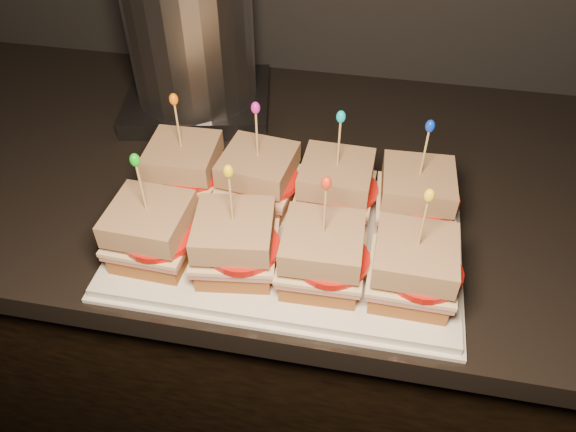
# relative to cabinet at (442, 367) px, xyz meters

# --- Properties ---
(cabinet) EXTENTS (2.46, 0.62, 0.90)m
(cabinet) POSITION_rel_cabinet_xyz_m (0.00, 0.00, 0.00)
(cabinet) COLOR black
(cabinet) RESTS_ON ground
(granite_slab) EXTENTS (2.50, 0.66, 0.04)m
(granite_slab) POSITION_rel_cabinet_xyz_m (0.00, -0.00, 0.47)
(granite_slab) COLOR black
(granite_slab) RESTS_ON cabinet
(platter) EXTENTS (0.46, 0.28, 0.02)m
(platter) POSITION_rel_cabinet_xyz_m (-0.30, -0.17, 0.50)
(platter) COLOR white
(platter) RESTS_ON granite_slab
(platter_rim) EXTENTS (0.47, 0.30, 0.01)m
(platter_rim) POSITION_rel_cabinet_xyz_m (-0.30, -0.17, 0.49)
(platter_rim) COLOR white
(platter_rim) RESTS_ON granite_slab
(sandwich_0_bread_bot) EXTENTS (0.10, 0.10, 0.03)m
(sandwich_0_bread_bot) POSITION_rel_cabinet_xyz_m (-0.47, -0.10, 0.52)
(sandwich_0_bread_bot) COLOR brown
(sandwich_0_bread_bot) RESTS_ON platter
(sandwich_0_ham) EXTENTS (0.11, 0.10, 0.01)m
(sandwich_0_ham) POSITION_rel_cabinet_xyz_m (-0.47, -0.10, 0.54)
(sandwich_0_ham) COLOR #BE5D5B
(sandwich_0_ham) RESTS_ON sandwich_0_bread_bot
(sandwich_0_cheese) EXTENTS (0.11, 0.10, 0.01)m
(sandwich_0_cheese) POSITION_rel_cabinet_xyz_m (-0.47, -0.10, 0.54)
(sandwich_0_cheese) COLOR beige
(sandwich_0_cheese) RESTS_ON sandwich_0_ham
(sandwich_0_tomato) EXTENTS (0.09, 0.09, 0.01)m
(sandwich_0_tomato) POSITION_rel_cabinet_xyz_m (-0.45, -0.11, 0.55)
(sandwich_0_tomato) COLOR red
(sandwich_0_tomato) RESTS_ON sandwich_0_cheese
(sandwich_0_bread_top) EXTENTS (0.10, 0.10, 0.03)m
(sandwich_0_bread_top) POSITION_rel_cabinet_xyz_m (-0.47, -0.10, 0.57)
(sandwich_0_bread_top) COLOR #693012
(sandwich_0_bread_top) RESTS_ON sandwich_0_tomato
(sandwich_0_pick) EXTENTS (0.00, 0.00, 0.09)m
(sandwich_0_pick) POSITION_rel_cabinet_xyz_m (-0.47, -0.10, 0.62)
(sandwich_0_pick) COLOR tan
(sandwich_0_pick) RESTS_ON sandwich_0_bread_top
(sandwich_0_frill) EXTENTS (0.01, 0.01, 0.02)m
(sandwich_0_frill) POSITION_rel_cabinet_xyz_m (-0.47, -0.10, 0.66)
(sandwich_0_frill) COLOR orange
(sandwich_0_frill) RESTS_ON sandwich_0_pick
(sandwich_1_bread_bot) EXTENTS (0.10, 0.10, 0.03)m
(sandwich_1_bread_bot) POSITION_rel_cabinet_xyz_m (-0.36, -0.10, 0.52)
(sandwich_1_bread_bot) COLOR brown
(sandwich_1_bread_bot) RESTS_ON platter
(sandwich_1_ham) EXTENTS (0.11, 0.11, 0.01)m
(sandwich_1_ham) POSITION_rel_cabinet_xyz_m (-0.36, -0.10, 0.54)
(sandwich_1_ham) COLOR #BE5D5B
(sandwich_1_ham) RESTS_ON sandwich_1_bread_bot
(sandwich_1_cheese) EXTENTS (0.12, 0.11, 0.01)m
(sandwich_1_cheese) POSITION_rel_cabinet_xyz_m (-0.36, -0.10, 0.54)
(sandwich_1_cheese) COLOR beige
(sandwich_1_cheese) RESTS_ON sandwich_1_ham
(sandwich_1_tomato) EXTENTS (0.09, 0.09, 0.01)m
(sandwich_1_tomato) POSITION_rel_cabinet_xyz_m (-0.34, -0.11, 0.55)
(sandwich_1_tomato) COLOR red
(sandwich_1_tomato) RESTS_ON sandwich_1_cheese
(sandwich_1_bread_top) EXTENTS (0.11, 0.11, 0.03)m
(sandwich_1_bread_top) POSITION_rel_cabinet_xyz_m (-0.36, -0.10, 0.57)
(sandwich_1_bread_top) COLOR #693012
(sandwich_1_bread_top) RESTS_ON sandwich_1_tomato
(sandwich_1_pick) EXTENTS (0.00, 0.00, 0.09)m
(sandwich_1_pick) POSITION_rel_cabinet_xyz_m (-0.36, -0.10, 0.62)
(sandwich_1_pick) COLOR tan
(sandwich_1_pick) RESTS_ON sandwich_1_bread_top
(sandwich_1_frill) EXTENTS (0.01, 0.01, 0.02)m
(sandwich_1_frill) POSITION_rel_cabinet_xyz_m (-0.36, -0.10, 0.66)
(sandwich_1_frill) COLOR #C91DA7
(sandwich_1_frill) RESTS_ON sandwich_1_pick
(sandwich_2_bread_bot) EXTENTS (0.10, 0.10, 0.03)m
(sandwich_2_bread_bot) POSITION_rel_cabinet_xyz_m (-0.25, -0.10, 0.52)
(sandwich_2_bread_bot) COLOR brown
(sandwich_2_bread_bot) RESTS_ON platter
(sandwich_2_ham) EXTENTS (0.11, 0.10, 0.01)m
(sandwich_2_ham) POSITION_rel_cabinet_xyz_m (-0.25, -0.10, 0.54)
(sandwich_2_ham) COLOR #BE5D5B
(sandwich_2_ham) RESTS_ON sandwich_2_bread_bot
(sandwich_2_cheese) EXTENTS (0.11, 0.10, 0.01)m
(sandwich_2_cheese) POSITION_rel_cabinet_xyz_m (-0.25, -0.10, 0.54)
(sandwich_2_cheese) COLOR beige
(sandwich_2_cheese) RESTS_ON sandwich_2_ham
(sandwich_2_tomato) EXTENTS (0.09, 0.09, 0.01)m
(sandwich_2_tomato) POSITION_rel_cabinet_xyz_m (-0.24, -0.11, 0.55)
(sandwich_2_tomato) COLOR red
(sandwich_2_tomato) RESTS_ON sandwich_2_cheese
(sandwich_2_bread_top) EXTENTS (0.10, 0.10, 0.03)m
(sandwich_2_bread_top) POSITION_rel_cabinet_xyz_m (-0.25, -0.10, 0.57)
(sandwich_2_bread_top) COLOR #693012
(sandwich_2_bread_top) RESTS_ON sandwich_2_tomato
(sandwich_2_pick) EXTENTS (0.00, 0.00, 0.09)m
(sandwich_2_pick) POSITION_rel_cabinet_xyz_m (-0.25, -0.10, 0.62)
(sandwich_2_pick) COLOR tan
(sandwich_2_pick) RESTS_ON sandwich_2_bread_top
(sandwich_2_frill) EXTENTS (0.01, 0.01, 0.02)m
(sandwich_2_frill) POSITION_rel_cabinet_xyz_m (-0.25, -0.10, 0.66)
(sandwich_2_frill) COLOR #0AB2C7
(sandwich_2_frill) RESTS_ON sandwich_2_pick
(sandwich_3_bread_bot) EXTENTS (0.10, 0.10, 0.03)m
(sandwich_3_bread_bot) POSITION_rel_cabinet_xyz_m (-0.14, -0.10, 0.52)
(sandwich_3_bread_bot) COLOR brown
(sandwich_3_bread_bot) RESTS_ON platter
(sandwich_3_ham) EXTENTS (0.11, 0.10, 0.01)m
(sandwich_3_ham) POSITION_rel_cabinet_xyz_m (-0.14, -0.10, 0.54)
(sandwich_3_ham) COLOR #BE5D5B
(sandwich_3_ham) RESTS_ON sandwich_3_bread_bot
(sandwich_3_cheese) EXTENTS (0.11, 0.10, 0.01)m
(sandwich_3_cheese) POSITION_rel_cabinet_xyz_m (-0.14, -0.10, 0.54)
(sandwich_3_cheese) COLOR beige
(sandwich_3_cheese) RESTS_ON sandwich_3_ham
(sandwich_3_tomato) EXTENTS (0.09, 0.09, 0.01)m
(sandwich_3_tomato) POSITION_rel_cabinet_xyz_m (-0.13, -0.11, 0.55)
(sandwich_3_tomato) COLOR red
(sandwich_3_tomato) RESTS_ON sandwich_3_cheese
(sandwich_3_bread_top) EXTENTS (0.10, 0.10, 0.03)m
(sandwich_3_bread_top) POSITION_rel_cabinet_xyz_m (-0.14, -0.10, 0.57)
(sandwich_3_bread_top) COLOR #693012
(sandwich_3_bread_top) RESTS_ON sandwich_3_tomato
(sandwich_3_pick) EXTENTS (0.00, 0.00, 0.09)m
(sandwich_3_pick) POSITION_rel_cabinet_xyz_m (-0.14, -0.10, 0.62)
(sandwich_3_pick) COLOR tan
(sandwich_3_pick) RESTS_ON sandwich_3_bread_top
(sandwich_3_frill) EXTENTS (0.01, 0.01, 0.02)m
(sandwich_3_frill) POSITION_rel_cabinet_xyz_m (-0.14, -0.10, 0.66)
(sandwich_3_frill) COLOR #0A31D3
(sandwich_3_frill) RESTS_ON sandwich_3_pick
(sandwich_4_bread_bot) EXTENTS (0.10, 0.10, 0.03)m
(sandwich_4_bread_bot) POSITION_rel_cabinet_xyz_m (-0.47, -0.24, 0.52)
(sandwich_4_bread_bot) COLOR brown
(sandwich_4_bread_bot) RESTS_ON platter
(sandwich_4_ham) EXTENTS (0.11, 0.10, 0.01)m
(sandwich_4_ham) POSITION_rel_cabinet_xyz_m (-0.47, -0.24, 0.54)
(sandwich_4_ham) COLOR #BE5D5B
(sandwich_4_ham) RESTS_ON sandwich_4_bread_bot
(sandwich_4_cheese) EXTENTS (0.11, 0.10, 0.01)m
(sandwich_4_cheese) POSITION_rel_cabinet_xyz_m (-0.47, -0.24, 0.54)
(sandwich_4_cheese) COLOR beige
(sandwich_4_cheese) RESTS_ON sandwich_4_ham
(sandwich_4_tomato) EXTENTS (0.09, 0.09, 0.01)m
(sandwich_4_tomato) POSITION_rel_cabinet_xyz_m (-0.45, -0.24, 0.55)
(sandwich_4_tomato) COLOR red
(sandwich_4_tomato) RESTS_ON sandwich_4_cheese
(sandwich_4_bread_top) EXTENTS (0.10, 0.10, 0.03)m
(sandwich_4_bread_top) POSITION_rel_cabinet_xyz_m (-0.47, -0.24, 0.57)
(sandwich_4_bread_top) COLOR #693012
(sandwich_4_bread_top) RESTS_ON sandwich_4_tomato
(sandwich_4_pick) EXTENTS (0.00, 0.00, 0.09)m
(sandwich_4_pick) POSITION_rel_cabinet_xyz_m (-0.47, -0.24, 0.62)
(sandwich_4_pick) COLOR tan
(sandwich_4_pick) RESTS_ON sandwich_4_bread_top
(sandwich_4_frill) EXTENTS (0.01, 0.01, 0.02)m
(sandwich_4_frill) POSITION_rel_cabinet_xyz_m (-0.47, -0.24, 0.66)
(sandwich_4_frill) COLOR #12B419
(sandwich_4_frill) RESTS_ON sandwich_4_pick
(sandwich_5_bread_bot) EXTENTS (0.10, 0.10, 0.03)m
(sandwich_5_bread_bot) POSITION_rel_cabinet_xyz_m (-0.36, -0.24, 0.52)
(sandwich_5_bread_bot) COLOR brown
(sandwich_5_bread_bot) RESTS_ON platter
(sandwich_5_ham) EXTENTS (0.11, 0.11, 0.01)m
(sandwich_5_ham) POSITION_rel_cabinet_xyz_m (-0.36, -0.24, 0.54)
(sandwich_5_ham) COLOR #BE5D5B
(sandwich_5_ham) RESTS_ON sandwich_5_bread_bot
(sandwich_5_cheese) EXTENTS (0.12, 0.11, 0.01)m
(sandwich_5_cheese) POSITION_rel_cabinet_xyz_m (-0.36, -0.24, 0.54)
(sandwich_5_cheese) COLOR beige
(sandwich_5_cheese) RESTS_ON sandwich_5_ham
(sandwich_5_tomato) EXTENTS (0.09, 0.09, 0.01)m
(sandwich_5_tomato) POSITION_rel_cabinet_xyz_m (-0.34, -0.24, 0.55)
(sandwich_5_tomato) COLOR red
(sandwich_5_tomato) RESTS_ON sandwich_5_cheese
(sandwich_5_bread_top) EXTENTS (0.11, 0.11, 0.03)m
(sandwich_5_bread_top) POSITION_rel_cabinet_xyz_m (-0.36, -0.24, 0.57)
(sandwich_5_bread_top) COLOR #693012
(sandwich_5_bread_top) RESTS_ON sandwich_5_tomato
(sandwich_5_pick) EXTENTS (0.00, 0.00, 0.09)m
(sandwich_5_pick) POSITION_rel_cabinet_xyz_m (-0.36, -0.24, 0.62)
(sandwich_5_pick) COLOR tan
(sandwich_5_pick) RESTS_ON sandwich_5_bread_top
(sandwich_5_frill) EXTENTS (0.01, 0.01, 0.02)m
(sandwich_5_frill) POSITION_rel_cabinet_xyz_m (-0.36, -0.24, 0.66)
(sandwich_5_frill) COLOR yellow
(sandwich_5_frill) RESTS_ON sandwich_5_pick
(sandwich_6_bread_bot) EXTENTS (0.10, 0.10, 0.03)m
(sandwich_6_bread_bot) POSITION_rel_cabinet_xyz_m (-0.25, -0.24, 0.52)
(sandwich_6_bread_bot) COLOR brown
(sandwich_6_bread_bot) RESTS_ON platter
(sandwich_6_ham) EXTENTS (0.10, 0.10, 0.01)m
(sandwich_6_ham) POSITION_rel_cabinet_xyz_m (-0.25, -0.24, 0.54)
(sandwich_6_ham) COLOR #BE5D5B
(sandwich_6_ham) RESTS_ON sandwich_6_bread_bot
(sandwich_6_cheese) EXTENTS (0.11, 0.10, 0.01)m
(sandwich_6_cheese) POSITION_rel_cabinet_xyz_m (-0.25, -0.24, 0.54)
(sandwich_6_cheese) COLOR beige
(sandwich_6_cheese) RESTS_ON sandwich_6_ham
(sandwich_6_tomato) EXTENTS (0.09, 0.09, 0.01)m
(sandwich_6_tomato) POSITION_rel_cabinet_xyz_m (-0.24, -0.24, 0.55)
(sandwich_6_tomato) COLOR red
(sandwich_6_tomato) RESTS_ON sandwich_6_cheese
(sandwich_6_bread_top) EXTENTS (0.10, 0.10, 0.03)m
(sandwich_6_bread_top) POSITION_rel_cabinet_xyz_m (-0.25, -0.24, 0.57)
(sandwich_6_bread_top) COLOR #693012
(sandwich_6_bread_top) RESTS_ON sandwich_6_tomato
(sandwich_6_pick) EXTENTS (0.00, 0.00, 0.09)m
(sandwich_6_pick) POSITION_rel_cabinet_xyz_m (-0.25, -0.24, 0.62)
(sandwich_6_pick) COLOR tan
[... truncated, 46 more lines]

